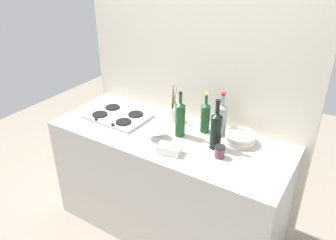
% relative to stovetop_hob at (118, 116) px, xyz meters
% --- Properties ---
extents(ground_plane, '(6.00, 6.00, 0.00)m').
position_rel_stovetop_hob_xyz_m(ground_plane, '(0.49, -0.01, -0.91)').
color(ground_plane, gray).
rests_on(ground_plane, ground).
extents(counter_block, '(1.80, 0.70, 0.90)m').
position_rel_stovetop_hob_xyz_m(counter_block, '(0.49, -0.01, -0.46)').
color(counter_block, beige).
rests_on(counter_block, ground).
extents(backsplash_panel, '(1.90, 0.06, 2.37)m').
position_rel_stovetop_hob_xyz_m(backsplash_panel, '(0.49, 0.37, 0.27)').
color(backsplash_panel, beige).
rests_on(backsplash_panel, ground).
extents(stovetop_hob, '(0.49, 0.35, 0.04)m').
position_rel_stovetop_hob_xyz_m(stovetop_hob, '(0.00, 0.00, 0.00)').
color(stovetop_hob, '#B2B2B7').
rests_on(stovetop_hob, counter_block).
extents(plate_stack, '(0.22, 0.22, 0.07)m').
position_rel_stovetop_hob_xyz_m(plate_stack, '(0.98, 0.16, 0.02)').
color(plate_stack, silver).
rests_on(plate_stack, counter_block).
extents(wine_bottle_leftmost, '(0.07, 0.07, 0.34)m').
position_rel_stovetop_hob_xyz_m(wine_bottle_leftmost, '(0.57, 0.02, 0.12)').
color(wine_bottle_leftmost, '#19471E').
rests_on(wine_bottle_leftmost, counter_block).
extents(wine_bottle_mid_left, '(0.08, 0.08, 0.36)m').
position_rel_stovetop_hob_xyz_m(wine_bottle_mid_left, '(0.86, 0.01, 0.13)').
color(wine_bottle_mid_left, black).
rests_on(wine_bottle_mid_left, counter_block).
extents(wine_bottle_mid_right, '(0.08, 0.08, 0.33)m').
position_rel_stovetop_hob_xyz_m(wine_bottle_mid_right, '(0.81, 0.21, 0.11)').
color(wine_bottle_mid_right, gray).
rests_on(wine_bottle_mid_right, counter_block).
extents(wine_bottle_rightmost, '(0.07, 0.07, 0.31)m').
position_rel_stovetop_hob_xyz_m(wine_bottle_rightmost, '(0.70, 0.17, 0.11)').
color(wine_bottle_rightmost, '#19471E').
rests_on(wine_bottle_rightmost, counter_block).
extents(mixing_bowl, '(0.16, 0.16, 0.07)m').
position_rel_stovetop_hob_xyz_m(mixing_bowl, '(0.44, -0.10, 0.02)').
color(mixing_bowl, white).
rests_on(mixing_bowl, counter_block).
extents(butter_dish, '(0.17, 0.12, 0.06)m').
position_rel_stovetop_hob_xyz_m(butter_dish, '(0.63, -0.22, 0.01)').
color(butter_dish, white).
rests_on(butter_dish, counter_block).
extents(utensil_crock, '(0.09, 0.09, 0.31)m').
position_rel_stovetop_hob_xyz_m(utensil_crock, '(0.41, 0.20, 0.05)').
color(utensil_crock, silver).
rests_on(utensil_crock, counter_block).
extents(condiment_jar_front, '(0.07, 0.07, 0.08)m').
position_rel_stovetop_hob_xyz_m(condiment_jar_front, '(0.93, -0.08, 0.03)').
color(condiment_jar_front, '#66384C').
rests_on(condiment_jar_front, counter_block).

